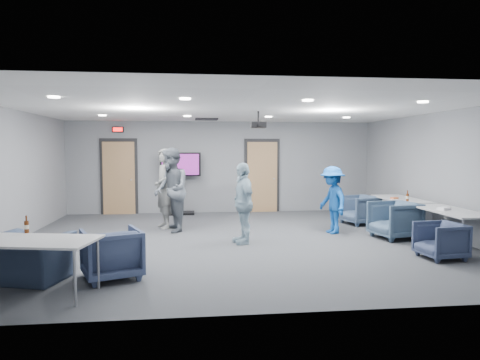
{
  "coord_description": "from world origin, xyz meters",
  "views": [
    {
      "loc": [
        -0.91,
        -8.72,
        1.89
      ],
      "look_at": [
        0.17,
        0.74,
        1.2
      ],
      "focal_mm": 32.0,
      "sensor_mm": 36.0,
      "label": 1
    }
  ],
  "objects": [
    {
      "name": "floor",
      "position": [
        0.0,
        0.0,
        0.0
      ],
      "size": [
        9.0,
        9.0,
        0.0
      ],
      "primitive_type": "plane",
      "color": "#383B40",
      "rests_on": "ground"
    },
    {
      "name": "ceiling",
      "position": [
        0.0,
        0.0,
        2.7
      ],
      "size": [
        9.0,
        9.0,
        0.0
      ],
      "primitive_type": "plane",
      "rotation": [
        3.14,
        0.0,
        0.0
      ],
      "color": "white",
      "rests_on": "wall_back"
    },
    {
      "name": "wall_back",
      "position": [
        0.0,
        4.0,
        1.35
      ],
      "size": [
        9.0,
        0.02,
        2.7
      ],
      "primitive_type": "cube",
      "color": "slate",
      "rests_on": "floor"
    },
    {
      "name": "wall_front",
      "position": [
        0.0,
        -4.0,
        1.35
      ],
      "size": [
        9.0,
        0.02,
        2.7
      ],
      "primitive_type": "cube",
      "color": "slate",
      "rests_on": "floor"
    },
    {
      "name": "wall_left",
      "position": [
        -4.5,
        0.0,
        1.35
      ],
      "size": [
        0.02,
        8.0,
        2.7
      ],
      "primitive_type": "cube",
      "color": "slate",
      "rests_on": "floor"
    },
    {
      "name": "wall_right",
      "position": [
        4.5,
        0.0,
        1.35
      ],
      "size": [
        0.02,
        8.0,
        2.7
      ],
      "primitive_type": "cube",
      "color": "slate",
      "rests_on": "floor"
    },
    {
      "name": "door_left",
      "position": [
        -3.0,
        3.95,
        1.07
      ],
      "size": [
        1.06,
        0.17,
        2.24
      ],
      "color": "black",
      "rests_on": "wall_back"
    },
    {
      "name": "door_right",
      "position": [
        1.2,
        3.95,
        1.07
      ],
      "size": [
        1.06,
        0.17,
        2.24
      ],
      "color": "black",
      "rests_on": "wall_back"
    },
    {
      "name": "exit_sign",
      "position": [
        -3.0,
        3.93,
        2.45
      ],
      "size": [
        0.32,
        0.08,
        0.16
      ],
      "color": "black",
      "rests_on": "wall_back"
    },
    {
      "name": "hvac_diffuser",
      "position": [
        -0.5,
        2.8,
        2.69
      ],
      "size": [
        0.6,
        0.6,
        0.03
      ],
      "primitive_type": "cube",
      "color": "black",
      "rests_on": "ceiling"
    },
    {
      "name": "downlights",
      "position": [
        0.0,
        0.0,
        2.68
      ],
      "size": [
        6.18,
        3.78,
        0.02
      ],
      "color": "white",
      "rests_on": "ceiling"
    },
    {
      "name": "person_a",
      "position": [
        -1.56,
        1.58,
        0.95
      ],
      "size": [
        0.66,
        0.8,
        1.9
      ],
      "primitive_type": "imported",
      "rotation": [
        0.0,
        0.0,
        -1.23
      ],
      "color": "gray",
      "rests_on": "floor"
    },
    {
      "name": "person_b",
      "position": [
        -1.38,
        1.09,
        0.96
      ],
      "size": [
        0.94,
        1.09,
        1.93
      ],
      "primitive_type": "imported",
      "rotation": [
        0.0,
        0.0,
        -1.32
      ],
      "color": "#4F555E",
      "rests_on": "floor"
    },
    {
      "name": "person_c",
      "position": [
        0.11,
        -0.28,
        0.81
      ],
      "size": [
        0.57,
        1.01,
        1.62
      ],
      "primitive_type": "imported",
      "rotation": [
        0.0,
        0.0,
        -1.37
      ],
      "color": "#9EBBCB",
      "rests_on": "floor"
    },
    {
      "name": "person_d",
      "position": [
        2.22,
        0.5,
        0.75
      ],
      "size": [
        0.72,
        1.06,
        1.51
      ],
      "primitive_type": "imported",
      "rotation": [
        0.0,
        0.0,
        -1.4
      ],
      "color": "#174A97",
      "rests_on": "floor"
    },
    {
      "name": "chair_right_a",
      "position": [
        3.28,
        1.55,
        0.36
      ],
      "size": [
        0.98,
        0.96,
        0.73
      ],
      "primitive_type": "imported",
      "rotation": [
        0.0,
        0.0,
        -1.3
      ],
      "color": "#3D4F69",
      "rests_on": "floor"
    },
    {
      "name": "chair_right_b",
      "position": [
        3.35,
        -0.2,
        0.39
      ],
      "size": [
        1.01,
        0.99,
        0.79
      ],
      "primitive_type": "imported",
      "rotation": [
        0.0,
        0.0,
        -1.38
      ],
      "color": "#3B4F66",
      "rests_on": "floor"
    },
    {
      "name": "chair_right_c",
      "position": [
        3.35,
        -1.89,
        0.32
      ],
      "size": [
        0.76,
        0.74,
        0.63
      ],
      "primitive_type": "imported",
      "rotation": [
        0.0,
        0.0,
        -1.47
      ],
      "color": "#323C57",
      "rests_on": "floor"
    },
    {
      "name": "chair_front_a",
      "position": [
        -2.08,
        -2.4,
        0.37
      ],
      "size": [
        1.03,
        1.04,
        0.73
      ],
      "primitive_type": "imported",
      "rotation": [
        0.0,
        0.0,
        3.53
      ],
      "color": "#3D4969",
      "rests_on": "floor"
    },
    {
      "name": "chair_front_b",
      "position": [
        -3.25,
        -2.4,
        0.33
      ],
      "size": [
        1.24,
        1.16,
        0.67
      ],
      "primitive_type": "imported",
      "rotation": [
        0.0,
        0.0,
        2.85
      ],
      "color": "#334058",
      "rests_on": "floor"
    },
    {
      "name": "table_right_a",
      "position": [
        4.0,
        0.77,
        0.68
      ],
      "size": [
        0.75,
        1.79,
        0.73
      ],
      "rotation": [
        0.0,
        0.0,
        1.57
      ],
      "color": "#AFB2B4",
      "rests_on": "floor"
    },
    {
      "name": "table_right_b",
      "position": [
        4.0,
        -1.13,
        0.69
      ],
      "size": [
        0.76,
        1.83,
        0.73
      ],
      "rotation": [
        0.0,
        0.0,
        1.57
      ],
      "color": "#AFB2B4",
      "rests_on": "floor"
    },
    {
      "name": "table_front_left",
      "position": [
        -3.13,
        -3.0,
        0.69
      ],
      "size": [
        2.1,
        1.2,
        0.73
      ],
      "rotation": [
        0.0,
        0.0,
        -0.2
      ],
      "color": "#AFB2B4",
      "rests_on": "floor"
    },
    {
      "name": "bottle_front",
      "position": [
        -3.19,
        -2.57,
        0.82
      ],
      "size": [
        0.06,
        0.06,
        0.24
      ],
      "color": "#56270E",
      "rests_on": "table_front_left"
    },
    {
      "name": "bottle_right",
      "position": [
        3.86,
        0.25,
        0.82
      ],
      "size": [
        0.06,
        0.06,
        0.25
      ],
      "color": "#56270E",
      "rests_on": "table_right_a"
    },
    {
      "name": "snack_box",
      "position": [
        3.8,
        0.73,
        0.75
      ],
      "size": [
        0.19,
        0.16,
        0.04
      ],
      "primitive_type": "cube",
      "rotation": [
        0.0,
        0.0,
        0.38
      ],
      "color": "#D25F34",
      "rests_on": "table_right_a"
    },
    {
      "name": "wrapper",
      "position": [
        3.88,
        -1.11,
        0.76
      ],
      "size": [
        0.27,
        0.23,
        0.05
      ],
      "primitive_type": "cube",
      "rotation": [
        0.0,
        0.0,
        0.42
      ],
      "color": "white",
      "rests_on": "table_right_b"
    },
    {
      "name": "tv_stand",
      "position": [
        -1.23,
        3.75,
        1.02
      ],
      "size": [
        1.17,
        0.56,
        1.79
      ],
      "color": "black",
      "rests_on": "floor"
    },
    {
      "name": "projector",
      "position": [
        0.51,
        0.29,
        2.41
      ],
      "size": [
        0.32,
        0.31,
        0.35
      ],
      "rotation": [
        0.0,
        0.0,
        -0.02
      ],
      "color": "black",
      "rests_on": "ceiling"
    }
  ]
}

